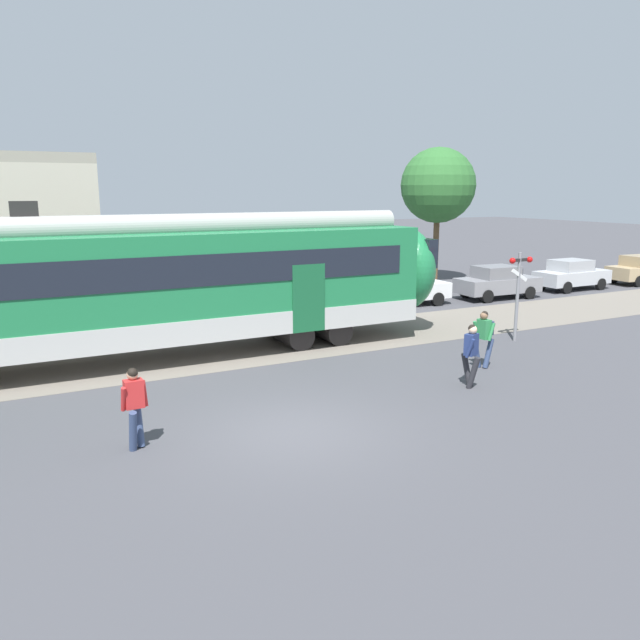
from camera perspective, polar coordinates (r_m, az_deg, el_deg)
name	(u,v)px	position (r m, az deg, el deg)	size (l,w,h in m)	color
ground_plane	(293,432)	(13.41, -2.44, -10.17)	(160.00, 160.00, 0.00)	#424247
pedestrian_red	(134,402)	(12.76, -16.61, -7.23)	(0.53, 0.64, 1.67)	navy
pedestrian_navy	(471,351)	(16.47, 13.65, -2.78)	(0.52, 0.71, 1.67)	#28282D
pedestrian_green	(484,334)	(18.36, 14.77, -1.25)	(0.65, 0.53, 1.67)	navy
parked_car_white	(404,288)	(27.75, 7.68, 2.93)	(4.01, 1.77, 1.54)	silver
parked_car_grey	(497,282)	(30.45, 15.91, 3.37)	(4.07, 1.89, 1.54)	gray
parked_car_silver	(572,274)	(34.39, 22.02, 3.88)	(4.02, 1.79, 1.54)	#B7BABF
crossing_signal	(519,282)	(21.75, 17.71, 3.30)	(0.96, 0.22, 3.00)	gray
street_tree_right	(438,186)	(35.02, 10.74, 11.98)	(4.04, 4.04, 7.28)	brown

